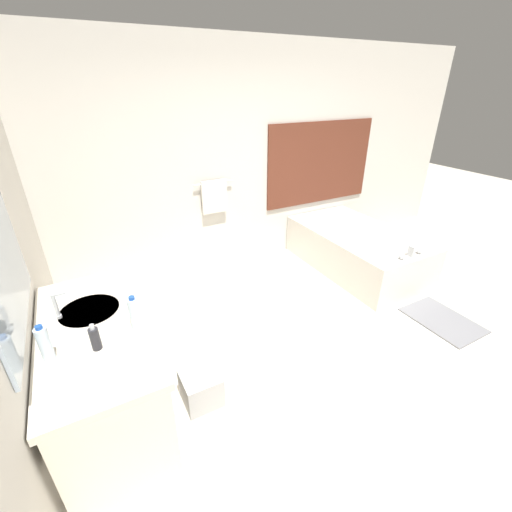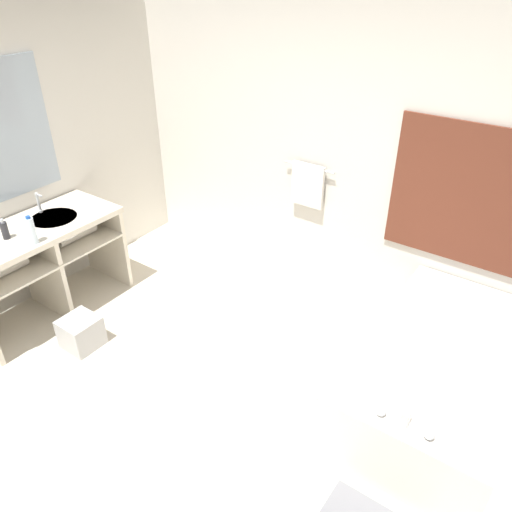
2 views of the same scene
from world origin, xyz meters
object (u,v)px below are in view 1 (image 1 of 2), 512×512
(bathtub, at_px, (357,248))
(water_bottle_1, at_px, (135,313))
(waste_bin, at_px, (201,388))
(water_bottle_2, at_px, (45,344))
(soap_dispenser, at_px, (95,338))

(bathtub, bearing_deg, water_bottle_1, -159.97)
(waste_bin, bearing_deg, bathtub, 22.78)
(bathtub, distance_m, water_bottle_2, 3.65)
(waste_bin, bearing_deg, water_bottle_2, -177.22)
(waste_bin, bearing_deg, water_bottle_1, 178.59)
(water_bottle_2, xyz_separation_m, soap_dispenser, (0.24, -0.03, -0.04))
(water_bottle_2, bearing_deg, water_bottle_1, 5.92)
(bathtub, xyz_separation_m, water_bottle_2, (-3.41, -1.12, 0.68))
(soap_dispenser, bearing_deg, water_bottle_1, 19.04)
(water_bottle_1, relative_size, waste_bin, 0.83)
(bathtub, relative_size, waste_bin, 6.38)
(water_bottle_2, relative_size, soap_dispenser, 1.37)
(bathtub, relative_size, soap_dispenser, 10.48)
(soap_dispenser, xyz_separation_m, waste_bin, (0.61, 0.07, -0.79))
(bathtub, bearing_deg, water_bottle_2, -161.86)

